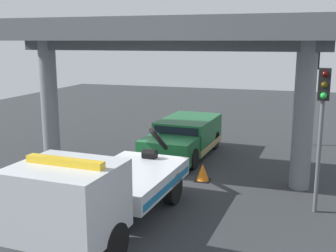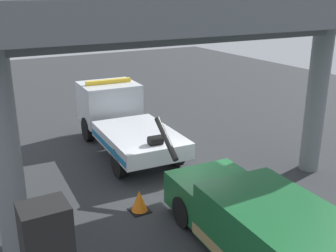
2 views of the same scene
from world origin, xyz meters
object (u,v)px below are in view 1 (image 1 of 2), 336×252
(traffic_light_far, at_px, (322,109))
(traffic_cone_orange, at_px, (203,173))
(towed_van_green, at_px, (185,138))
(traffic_light_near, at_px, (315,77))
(tow_truck_white, at_px, (99,191))

(traffic_light_far, relative_size, traffic_cone_orange, 6.70)
(towed_van_green, relative_size, traffic_light_near, 1.16)
(towed_van_green, distance_m, traffic_light_far, 7.66)
(tow_truck_white, relative_size, traffic_light_near, 1.59)
(towed_van_green, bearing_deg, traffic_light_far, 47.58)
(traffic_light_far, distance_m, traffic_cone_orange, 5.06)
(traffic_cone_orange, bearing_deg, traffic_light_near, 150.44)
(traffic_light_far, height_order, traffic_cone_orange, traffic_light_far)
(towed_van_green, relative_size, traffic_light_far, 1.24)
(tow_truck_white, bearing_deg, traffic_cone_orange, 162.29)
(tow_truck_white, xyz_separation_m, traffic_light_far, (-3.26, 5.43, 1.91))
(tow_truck_white, xyz_separation_m, traffic_light_near, (-11.76, 5.43, 2.13))
(tow_truck_white, height_order, traffic_cone_orange, tow_truck_white)
(tow_truck_white, relative_size, towed_van_green, 1.38)
(tow_truck_white, distance_m, towed_van_green, 8.19)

